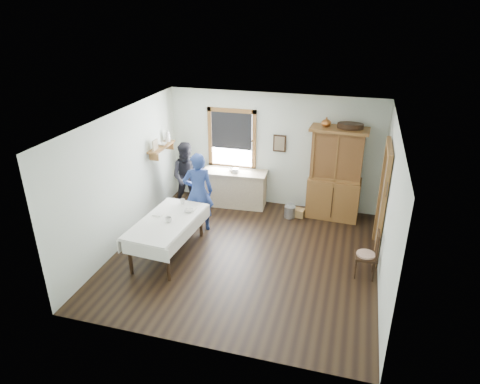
# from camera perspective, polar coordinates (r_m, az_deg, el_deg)

# --- Properties ---
(room) EXTENTS (5.01, 5.01, 2.70)m
(room) POSITION_cam_1_polar(r_m,az_deg,el_deg) (7.83, 0.72, -0.14)
(room) COLOR black
(room) RESTS_ON ground
(window) EXTENTS (1.18, 0.07, 1.48)m
(window) POSITION_cam_1_polar(r_m,az_deg,el_deg) (10.21, -1.10, 7.40)
(window) COLOR white
(window) RESTS_ON room
(doorway) EXTENTS (0.09, 1.14, 2.22)m
(doorway) POSITION_cam_1_polar(r_m,az_deg,el_deg) (8.48, 18.52, -0.87)
(doorway) COLOR #4F4538
(doorway) RESTS_ON room
(wall_shelf) EXTENTS (0.24, 1.00, 0.44)m
(wall_shelf) POSITION_cam_1_polar(r_m,az_deg,el_deg) (9.89, -10.33, 6.16)
(wall_shelf) COLOR brown
(wall_shelf) RESTS_ON room
(framed_picture) EXTENTS (0.30, 0.04, 0.40)m
(framed_picture) POSITION_cam_1_polar(r_m,az_deg,el_deg) (9.97, 5.29, 6.47)
(framed_picture) COLOR black
(framed_picture) RESTS_ON room
(rug_beater) EXTENTS (0.01, 0.27, 0.27)m
(rug_beater) POSITION_cam_1_polar(r_m,az_deg,el_deg) (7.76, 19.10, 1.20)
(rug_beater) COLOR black
(rug_beater) RESTS_ON room
(work_counter) EXTENTS (1.56, 0.67, 0.87)m
(work_counter) POSITION_cam_1_polar(r_m,az_deg,el_deg) (10.28, -0.73, 0.50)
(work_counter) COLOR #C6B38A
(work_counter) RESTS_ON room
(china_hutch) EXTENTS (1.26, 0.65, 2.11)m
(china_hutch) POSITION_cam_1_polar(r_m,az_deg,el_deg) (9.70, 12.60, 2.34)
(china_hutch) COLOR brown
(china_hutch) RESTS_ON room
(dining_table) EXTENTS (1.12, 1.93, 0.75)m
(dining_table) POSITION_cam_1_polar(r_m,az_deg,el_deg) (8.47, -9.59, -5.92)
(dining_table) COLOR white
(dining_table) RESTS_ON room
(spindle_chair) EXTENTS (0.44, 0.44, 0.91)m
(spindle_chair) POSITION_cam_1_polar(r_m,az_deg,el_deg) (8.01, 16.50, -7.92)
(spindle_chair) COLOR black
(spindle_chair) RESTS_ON room
(pail) EXTENTS (0.26, 0.26, 0.27)m
(pail) POSITION_cam_1_polar(r_m,az_deg,el_deg) (9.89, 6.66, -2.63)
(pail) COLOR #9FA3A7
(pail) RESTS_ON room
(wicker_basket) EXTENTS (0.33, 0.25, 0.18)m
(wicker_basket) POSITION_cam_1_polar(r_m,az_deg,el_deg) (9.97, 7.68, -2.73)
(wicker_basket) COLOR #AA7B4D
(wicker_basket) RESTS_ON room
(woman_blue) EXTENTS (0.70, 0.60, 1.62)m
(woman_blue) POSITION_cam_1_polar(r_m,az_deg,el_deg) (9.08, -5.57, -0.42)
(woman_blue) COLOR navy
(woman_blue) RESTS_ON room
(figure_dark) EXTENTS (0.87, 0.75, 1.51)m
(figure_dark) POSITION_cam_1_polar(r_m,az_deg,el_deg) (10.07, -6.95, 1.75)
(figure_dark) COLOR black
(figure_dark) RESTS_ON room
(table_cup_a) EXTENTS (0.14, 0.14, 0.10)m
(table_cup_a) POSITION_cam_1_polar(r_m,az_deg,el_deg) (8.19, -9.51, -3.66)
(table_cup_a) COLOR silver
(table_cup_a) RESTS_ON dining_table
(table_cup_b) EXTENTS (0.12, 0.12, 0.10)m
(table_cup_b) POSITION_cam_1_polar(r_m,az_deg,el_deg) (8.87, -7.68, -1.25)
(table_cup_b) COLOR silver
(table_cup_b) RESTS_ON dining_table
(table_bowl) EXTENTS (0.22, 0.22, 0.05)m
(table_bowl) POSITION_cam_1_polar(r_m,az_deg,el_deg) (8.53, -6.85, -2.49)
(table_bowl) COLOR silver
(table_bowl) RESTS_ON dining_table
(counter_book) EXTENTS (0.26, 0.29, 0.02)m
(counter_book) POSITION_cam_1_polar(r_m,az_deg,el_deg) (10.13, -1.38, 2.88)
(counter_book) COLOR #73644D
(counter_book) RESTS_ON work_counter
(counter_bowl) EXTENTS (0.25, 0.25, 0.06)m
(counter_bowl) POSITION_cam_1_polar(r_m,az_deg,el_deg) (10.11, -0.89, 2.94)
(counter_bowl) COLOR silver
(counter_bowl) RESTS_ON work_counter
(shelf_bowl) EXTENTS (0.22, 0.22, 0.05)m
(shelf_bowl) POSITION_cam_1_polar(r_m,az_deg,el_deg) (9.89, -10.31, 6.31)
(shelf_bowl) COLOR silver
(shelf_bowl) RESTS_ON wall_shelf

